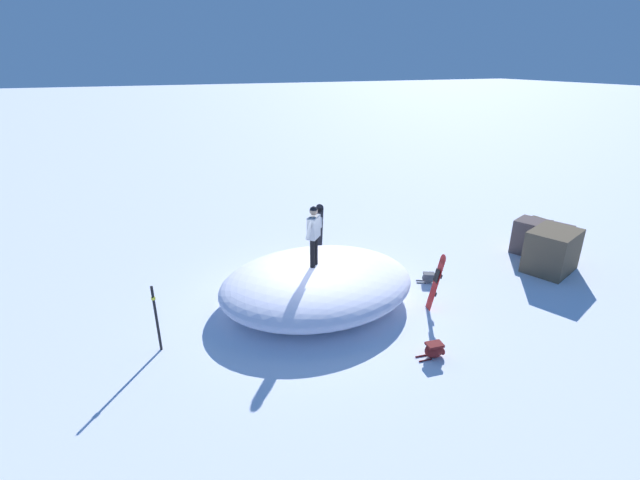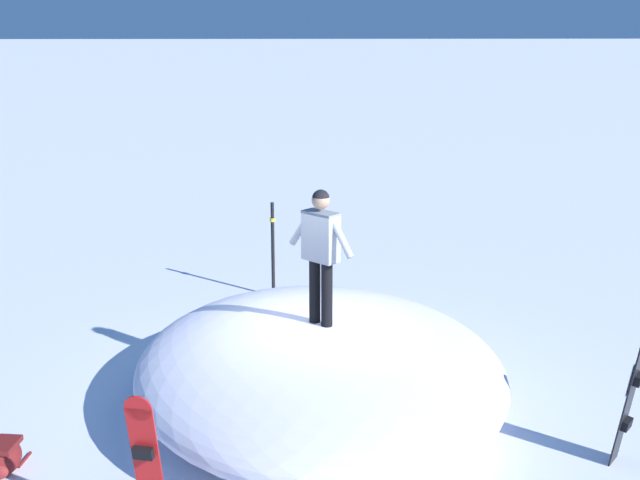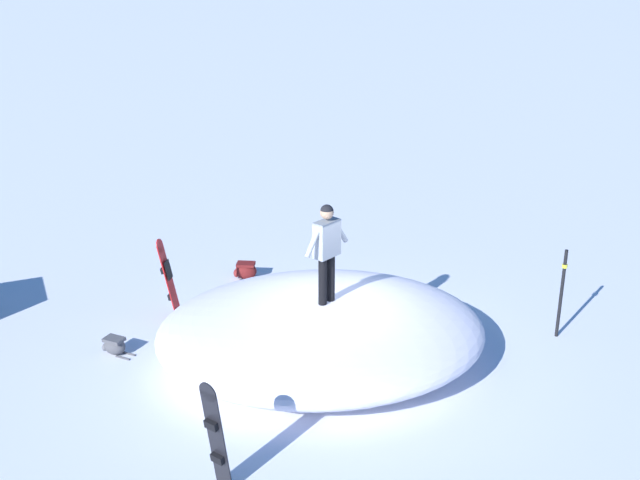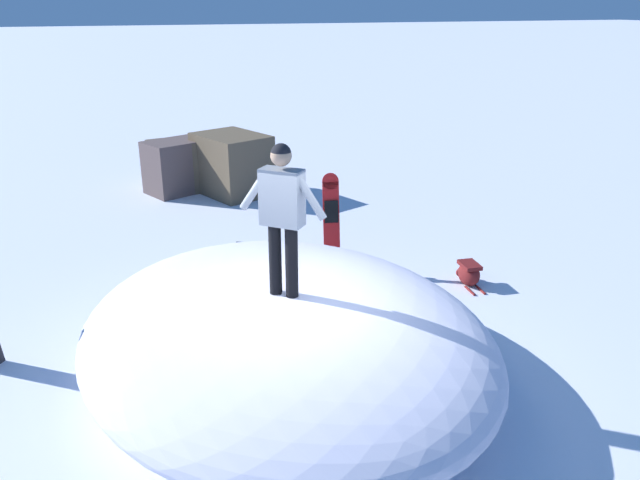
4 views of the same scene
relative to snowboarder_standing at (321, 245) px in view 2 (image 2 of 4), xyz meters
name	(u,v)px [view 2 (image 2 of 4)]	position (x,y,z in m)	size (l,w,h in m)	color
ground	(307,397)	(-0.17, 0.20, -2.12)	(240.00, 240.00, 0.00)	white
snow_mound	(319,367)	(-0.02, -0.09, -1.57)	(5.53, 4.55, 1.10)	white
snowboarder_standing	(321,245)	(0.00, 0.00, 0.00)	(0.80, 0.76, 1.70)	black
snowboard_primary_upright	(632,393)	(3.34, -1.54, -1.25)	(0.37, 0.37, 1.68)	black
snowboard_secondary_upright	(147,466)	(-1.66, -2.88, -1.29)	(0.33, 0.38, 1.60)	red
backpack_near	(5,457)	(-3.45, -1.58, -1.93)	(0.36, 0.69, 0.36)	maroon
trail_marker_pole	(273,247)	(-0.74, 4.19, -1.23)	(0.10, 0.10, 1.68)	black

